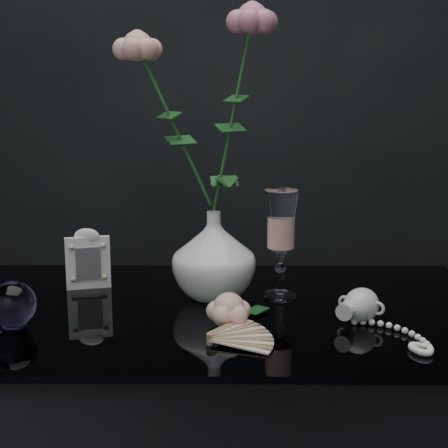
# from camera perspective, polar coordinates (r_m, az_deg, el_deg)

# --- Properties ---
(vase) EXTENTS (0.16, 0.16, 0.17)m
(vase) POSITION_cam_1_polar(r_m,az_deg,el_deg) (1.31, -0.85, -2.59)
(vase) COLOR white
(vase) RESTS_ON table
(wine_glass) EXTENTS (0.08, 0.08, 0.21)m
(wine_glass) POSITION_cam_1_polar(r_m,az_deg,el_deg) (1.31, 4.74, -1.72)
(wine_glass) COLOR white
(wine_glass) RESTS_ON table
(picture_frame) EXTENTS (0.11, 0.09, 0.12)m
(picture_frame) POSITION_cam_1_polar(r_m,az_deg,el_deg) (1.40, -11.26, -2.82)
(picture_frame) COLOR white
(picture_frame) RESTS_ON table
(paperweight) EXTENTS (0.10, 0.10, 0.08)m
(paperweight) POSITION_cam_1_polar(r_m,az_deg,el_deg) (1.23, -17.14, -6.37)
(paperweight) COLOR #9278C3
(paperweight) RESTS_ON table
(paper_fan) EXTENTS (0.21, 0.16, 0.02)m
(paper_fan) POSITION_cam_1_polar(r_m,az_deg,el_deg) (1.11, -1.16, -9.46)
(paper_fan) COLOR beige
(paper_fan) RESTS_ON table
(loose_rose) EXTENTS (0.19, 0.21, 0.06)m
(loose_rose) POSITION_cam_1_polar(r_m,az_deg,el_deg) (1.18, 0.41, -7.09)
(loose_rose) COLOR #FCB6A3
(loose_rose) RESTS_ON table
(pearl_jar) EXTENTS (0.29, 0.30, 0.06)m
(pearl_jar) POSITION_cam_1_polar(r_m,az_deg,el_deg) (1.22, 11.33, -6.52)
(pearl_jar) COLOR silver
(pearl_jar) RESTS_ON table
(roses) EXTENTS (0.28, 0.11, 0.43)m
(roses) POSITION_cam_1_polar(r_m,az_deg,el_deg) (1.26, -1.83, 9.83)
(roses) COLOR #E1A391
(roses) RESTS_ON vase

